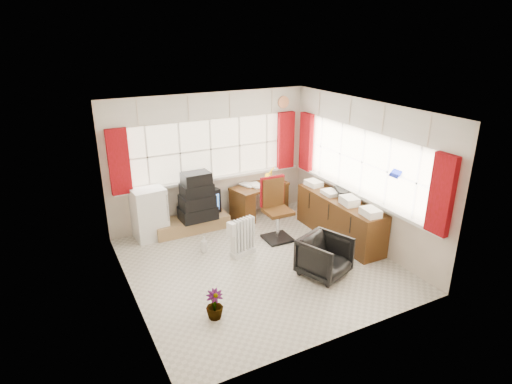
{
  "coord_description": "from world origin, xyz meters",
  "views": [
    {
      "loc": [
        -2.83,
        -5.34,
        3.55
      ],
      "look_at": [
        0.22,
        0.55,
        1.03
      ],
      "focal_mm": 30.0,
      "sensor_mm": 36.0,
      "label": 1
    }
  ],
  "objects_px": {
    "office_chair": "(324,257)",
    "crt_tv": "(203,201)",
    "desk": "(259,199)",
    "radiator": "(243,240)",
    "mini_fridge": "(149,213)",
    "tv_bench": "(191,224)",
    "task_chair": "(275,206)",
    "credenza": "(339,218)",
    "desk_lamp": "(271,173)"
  },
  "relations": [
    {
      "from": "radiator",
      "to": "tv_bench",
      "type": "xyz_separation_m",
      "value": [
        -0.46,
        1.3,
        -0.14
      ]
    },
    {
      "from": "credenza",
      "to": "office_chair",
      "type": "bearing_deg",
      "value": -136.91
    },
    {
      "from": "desk",
      "to": "mini_fridge",
      "type": "relative_size",
      "value": 1.31
    },
    {
      "from": "task_chair",
      "to": "crt_tv",
      "type": "relative_size",
      "value": 1.8
    },
    {
      "from": "task_chair",
      "to": "credenza",
      "type": "height_order",
      "value": "task_chair"
    },
    {
      "from": "crt_tv",
      "to": "mini_fridge",
      "type": "height_order",
      "value": "mini_fridge"
    },
    {
      "from": "desk",
      "to": "mini_fridge",
      "type": "height_order",
      "value": "mini_fridge"
    },
    {
      "from": "desk_lamp",
      "to": "tv_bench",
      "type": "relative_size",
      "value": 0.27
    },
    {
      "from": "radiator",
      "to": "crt_tv",
      "type": "height_order",
      "value": "crt_tv"
    },
    {
      "from": "desk",
      "to": "task_chair",
      "type": "distance_m",
      "value": 1.02
    },
    {
      "from": "credenza",
      "to": "mini_fridge",
      "type": "xyz_separation_m",
      "value": [
        -3.03,
        1.6,
        0.08
      ]
    },
    {
      "from": "desk",
      "to": "crt_tv",
      "type": "xyz_separation_m",
      "value": [
        -1.15,
        0.14,
        0.12
      ]
    },
    {
      "from": "desk",
      "to": "crt_tv",
      "type": "height_order",
      "value": "crt_tv"
    },
    {
      "from": "credenza",
      "to": "task_chair",
      "type": "bearing_deg",
      "value": 151.59
    },
    {
      "from": "credenza",
      "to": "tv_bench",
      "type": "distance_m",
      "value": 2.75
    },
    {
      "from": "desk",
      "to": "radiator",
      "type": "distance_m",
      "value": 1.65
    },
    {
      "from": "office_chair",
      "to": "mini_fridge",
      "type": "bearing_deg",
      "value": 107.8
    },
    {
      "from": "desk",
      "to": "mini_fridge",
      "type": "bearing_deg",
      "value": 178.04
    },
    {
      "from": "task_chair",
      "to": "credenza",
      "type": "bearing_deg",
      "value": -28.41
    },
    {
      "from": "desk_lamp",
      "to": "office_chair",
      "type": "xyz_separation_m",
      "value": [
        -0.35,
        -2.31,
        -0.61
      ]
    },
    {
      "from": "radiator",
      "to": "crt_tv",
      "type": "xyz_separation_m",
      "value": [
        -0.15,
        1.44,
        0.22
      ]
    },
    {
      "from": "office_chair",
      "to": "crt_tv",
      "type": "bearing_deg",
      "value": 89.68
    },
    {
      "from": "task_chair",
      "to": "credenza",
      "type": "relative_size",
      "value": 0.57
    },
    {
      "from": "credenza",
      "to": "tv_bench",
      "type": "bearing_deg",
      "value": 146.3
    },
    {
      "from": "tv_bench",
      "to": "credenza",
      "type": "bearing_deg",
      "value": -33.7
    },
    {
      "from": "credenza",
      "to": "radiator",
      "type": "bearing_deg",
      "value": 173.05
    },
    {
      "from": "credenza",
      "to": "mini_fridge",
      "type": "relative_size",
      "value": 2.11
    },
    {
      "from": "radiator",
      "to": "credenza",
      "type": "distance_m",
      "value": 1.84
    },
    {
      "from": "crt_tv",
      "to": "mini_fridge",
      "type": "distance_m",
      "value": 1.06
    },
    {
      "from": "office_chair",
      "to": "task_chair",
      "type": "bearing_deg",
      "value": 70.14
    },
    {
      "from": "desk",
      "to": "credenza",
      "type": "xyz_separation_m",
      "value": [
        0.82,
        -1.52,
        0.02
      ]
    },
    {
      "from": "office_chair",
      "to": "crt_tv",
      "type": "xyz_separation_m",
      "value": [
        -0.99,
        2.59,
        0.17
      ]
    },
    {
      "from": "credenza",
      "to": "mini_fridge",
      "type": "height_order",
      "value": "mini_fridge"
    },
    {
      "from": "task_chair",
      "to": "tv_bench",
      "type": "height_order",
      "value": "task_chair"
    },
    {
      "from": "tv_bench",
      "to": "mini_fridge",
      "type": "height_order",
      "value": "mini_fridge"
    },
    {
      "from": "task_chair",
      "to": "crt_tv",
      "type": "height_order",
      "value": "task_chair"
    },
    {
      "from": "desk",
      "to": "radiator",
      "type": "xyz_separation_m",
      "value": [
        -1.0,
        -1.3,
        -0.1
      ]
    },
    {
      "from": "tv_bench",
      "to": "radiator",
      "type": "bearing_deg",
      "value": -70.67
    },
    {
      "from": "desk_lamp",
      "to": "tv_bench",
      "type": "bearing_deg",
      "value": 175.44
    },
    {
      "from": "desk",
      "to": "desk_lamp",
      "type": "distance_m",
      "value": 0.6
    },
    {
      "from": "desk",
      "to": "office_chair",
      "type": "relative_size",
      "value": 1.81
    },
    {
      "from": "desk",
      "to": "credenza",
      "type": "bearing_deg",
      "value": -61.66
    },
    {
      "from": "desk",
      "to": "office_chair",
      "type": "distance_m",
      "value": 2.45
    },
    {
      "from": "desk_lamp",
      "to": "crt_tv",
      "type": "distance_m",
      "value": 1.44
    },
    {
      "from": "credenza",
      "to": "mini_fridge",
      "type": "bearing_deg",
      "value": 152.18
    },
    {
      "from": "desk",
      "to": "office_chair",
      "type": "bearing_deg",
      "value": -93.88
    },
    {
      "from": "crt_tv",
      "to": "mini_fridge",
      "type": "relative_size",
      "value": 0.66
    },
    {
      "from": "desk",
      "to": "credenza",
      "type": "height_order",
      "value": "credenza"
    },
    {
      "from": "radiator",
      "to": "crt_tv",
      "type": "bearing_deg",
      "value": 96.01
    },
    {
      "from": "task_chair",
      "to": "radiator",
      "type": "height_order",
      "value": "task_chair"
    }
  ]
}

